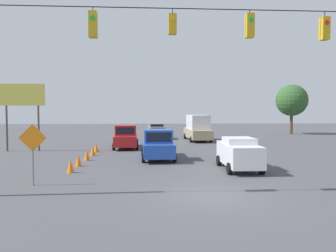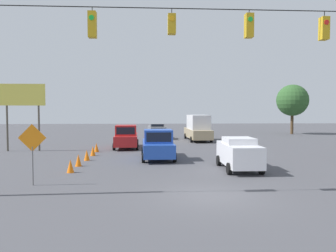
{
  "view_description": "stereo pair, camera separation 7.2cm",
  "coord_description": "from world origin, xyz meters",
  "px_view_note": "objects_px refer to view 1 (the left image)",
  "views": [
    {
      "loc": [
        2.62,
        13.06,
        3.48
      ],
      "look_at": [
        1.23,
        -9.35,
        2.38
      ],
      "focal_mm": 35.0,
      "sensor_mm": 36.0,
      "label": 1
    },
    {
      "loc": [
        2.55,
        13.06,
        3.48
      ],
      "look_at": [
        1.23,
        -9.35,
        2.38
      ],
      "focal_mm": 35.0,
      "sensor_mm": 36.0,
      "label": 2
    }
  ],
  "objects_px": {
    "box_truck_tan_oncoming_deep": "(197,128)",
    "pickup_truck_red_withflow_far": "(126,137)",
    "traffic_cone_nearest": "(71,166)",
    "sedan_grey_withflow_deep": "(156,131)",
    "roadside_billboard": "(22,101)",
    "work_zone_sign": "(33,143)",
    "sedan_white_crossing_near": "(239,153)",
    "pickup_truck_blue_withflow_mid": "(158,145)",
    "tree_horizon_left": "(292,100)",
    "traffic_cone_second": "(78,160)",
    "traffic_cone_fourth": "(93,151)",
    "overhead_signal_span": "(211,65)",
    "traffic_cone_fifth": "(96,147)",
    "traffic_cone_third": "(87,155)"
  },
  "relations": [
    {
      "from": "sedan_white_crossing_near",
      "to": "traffic_cone_fourth",
      "type": "distance_m",
      "value": 11.46
    },
    {
      "from": "pickup_truck_blue_withflow_mid",
      "to": "traffic_cone_second",
      "type": "distance_m",
      "value": 5.74
    },
    {
      "from": "pickup_truck_red_withflow_far",
      "to": "roadside_billboard",
      "type": "height_order",
      "value": "roadside_billboard"
    },
    {
      "from": "tree_horizon_left",
      "to": "roadside_billboard",
      "type": "bearing_deg",
      "value": 29.72
    },
    {
      "from": "pickup_truck_red_withflow_far",
      "to": "tree_horizon_left",
      "type": "xyz_separation_m",
      "value": [
        -22.82,
        -16.27,
        3.89
      ]
    },
    {
      "from": "sedan_white_crossing_near",
      "to": "box_truck_tan_oncoming_deep",
      "type": "bearing_deg",
      "value": -91.09
    },
    {
      "from": "sedan_white_crossing_near",
      "to": "traffic_cone_second",
      "type": "bearing_deg",
      "value": -10.13
    },
    {
      "from": "traffic_cone_second",
      "to": "overhead_signal_span",
      "type": "bearing_deg",
      "value": 134.83
    },
    {
      "from": "traffic_cone_second",
      "to": "box_truck_tan_oncoming_deep",
      "type": "bearing_deg",
      "value": -121.09
    },
    {
      "from": "pickup_truck_red_withflow_far",
      "to": "work_zone_sign",
      "type": "distance_m",
      "value": 15.07
    },
    {
      "from": "sedan_grey_withflow_deep",
      "to": "roadside_billboard",
      "type": "bearing_deg",
      "value": 44.06
    },
    {
      "from": "pickup_truck_blue_withflow_mid",
      "to": "traffic_cone_nearest",
      "type": "height_order",
      "value": "pickup_truck_blue_withflow_mid"
    },
    {
      "from": "traffic_cone_third",
      "to": "pickup_truck_red_withflow_far",
      "type": "bearing_deg",
      "value": -106.91
    },
    {
      "from": "traffic_cone_nearest",
      "to": "roadside_billboard",
      "type": "bearing_deg",
      "value": -57.92
    },
    {
      "from": "sedan_grey_withflow_deep",
      "to": "roadside_billboard",
      "type": "distance_m",
      "value": 16.45
    },
    {
      "from": "sedan_grey_withflow_deep",
      "to": "work_zone_sign",
      "type": "height_order",
      "value": "work_zone_sign"
    },
    {
      "from": "traffic_cone_second",
      "to": "traffic_cone_third",
      "type": "bearing_deg",
      "value": -92.14
    },
    {
      "from": "box_truck_tan_oncoming_deep",
      "to": "traffic_cone_nearest",
      "type": "relative_size",
      "value": 9.52
    },
    {
      "from": "pickup_truck_red_withflow_far",
      "to": "traffic_cone_third",
      "type": "relative_size",
      "value": 7.28
    },
    {
      "from": "traffic_cone_third",
      "to": "sedan_grey_withflow_deep",
      "type": "bearing_deg",
      "value": -107.23
    },
    {
      "from": "overhead_signal_span",
      "to": "pickup_truck_red_withflow_far",
      "type": "distance_m",
      "value": 17.69
    },
    {
      "from": "traffic_cone_fourth",
      "to": "tree_horizon_left",
      "type": "bearing_deg",
      "value": -139.73
    },
    {
      "from": "traffic_cone_nearest",
      "to": "pickup_truck_red_withflow_far",
      "type": "bearing_deg",
      "value": -101.13
    },
    {
      "from": "work_zone_sign",
      "to": "pickup_truck_red_withflow_far",
      "type": "bearing_deg",
      "value": -102.64
    },
    {
      "from": "sedan_white_crossing_near",
      "to": "sedan_grey_withflow_deep",
      "type": "height_order",
      "value": "sedan_white_crossing_near"
    },
    {
      "from": "pickup_truck_red_withflow_far",
      "to": "pickup_truck_blue_withflow_mid",
      "type": "bearing_deg",
      "value": 111.56
    },
    {
      "from": "pickup_truck_blue_withflow_mid",
      "to": "sedan_grey_withflow_deep",
      "type": "height_order",
      "value": "pickup_truck_blue_withflow_mid"
    },
    {
      "from": "overhead_signal_span",
      "to": "traffic_cone_fifth",
      "type": "relative_size",
      "value": 28.51
    },
    {
      "from": "traffic_cone_fourth",
      "to": "tree_horizon_left",
      "type": "height_order",
      "value": "tree_horizon_left"
    },
    {
      "from": "overhead_signal_span",
      "to": "box_truck_tan_oncoming_deep",
      "type": "bearing_deg",
      "value": -97.42
    },
    {
      "from": "sedan_grey_withflow_deep",
      "to": "traffic_cone_fourth",
      "type": "xyz_separation_m",
      "value": [
        5.21,
        14.48,
        -0.59
      ]
    },
    {
      "from": "sedan_grey_withflow_deep",
      "to": "traffic_cone_fifth",
      "type": "bearing_deg",
      "value": 66.59
    },
    {
      "from": "traffic_cone_fourth",
      "to": "roadside_billboard",
      "type": "xyz_separation_m",
      "value": [
        6.38,
        -3.27,
        3.85
      ]
    },
    {
      "from": "sedan_white_crossing_near",
      "to": "sedan_grey_withflow_deep",
      "type": "bearing_deg",
      "value": -78.39
    },
    {
      "from": "traffic_cone_second",
      "to": "traffic_cone_fifth",
      "type": "height_order",
      "value": "same"
    },
    {
      "from": "traffic_cone_nearest",
      "to": "traffic_cone_second",
      "type": "bearing_deg",
      "value": -89.87
    },
    {
      "from": "sedan_white_crossing_near",
      "to": "traffic_cone_nearest",
      "type": "distance_m",
      "value": 9.62
    },
    {
      "from": "pickup_truck_red_withflow_far",
      "to": "traffic_cone_nearest",
      "type": "relative_size",
      "value": 7.28
    },
    {
      "from": "pickup_truck_red_withflow_far",
      "to": "traffic_cone_fifth",
      "type": "xyz_separation_m",
      "value": [
        2.29,
        2.67,
        -0.6
      ]
    },
    {
      "from": "sedan_grey_withflow_deep",
      "to": "traffic_cone_third",
      "type": "distance_m",
      "value": 17.65
    },
    {
      "from": "traffic_cone_third",
      "to": "roadside_billboard",
      "type": "bearing_deg",
      "value": -41.54
    },
    {
      "from": "overhead_signal_span",
      "to": "traffic_cone_fourth",
      "type": "relative_size",
      "value": 28.51
    },
    {
      "from": "overhead_signal_span",
      "to": "pickup_truck_red_withflow_far",
      "type": "height_order",
      "value": "overhead_signal_span"
    },
    {
      "from": "traffic_cone_nearest",
      "to": "work_zone_sign",
      "type": "distance_m",
      "value": 3.55
    },
    {
      "from": "sedan_grey_withflow_deep",
      "to": "work_zone_sign",
      "type": "xyz_separation_m",
      "value": [
        6.3,
        24.24,
        1.03
      ]
    },
    {
      "from": "box_truck_tan_oncoming_deep",
      "to": "pickup_truck_red_withflow_far",
      "type": "bearing_deg",
      "value": 42.08
    },
    {
      "from": "work_zone_sign",
      "to": "sedan_white_crossing_near",
      "type": "bearing_deg",
      "value": -162.34
    },
    {
      "from": "traffic_cone_nearest",
      "to": "traffic_cone_fifth",
      "type": "distance_m",
      "value": 9.0
    },
    {
      "from": "traffic_cone_second",
      "to": "traffic_cone_fourth",
      "type": "xyz_separation_m",
      "value": [
        -0.1,
        -4.67,
        0.0
      ]
    },
    {
      "from": "traffic_cone_third",
      "to": "traffic_cone_fourth",
      "type": "bearing_deg",
      "value": -90.39
    }
  ]
}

